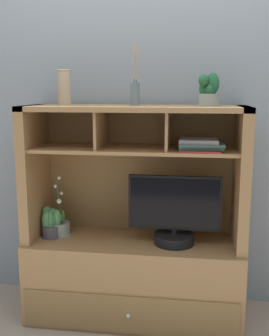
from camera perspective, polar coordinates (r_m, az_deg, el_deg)
floor_plane at (r=2.78m, az=-0.00°, el=-19.84°), size 6.00×6.00×0.02m
back_wall at (r=2.66m, az=0.83°, el=10.67°), size 6.00×0.02×2.80m
media_console at (r=2.60m, az=0.02°, el=-11.66°), size 1.31×0.52×1.32m
tv_monitor at (r=2.45m, az=5.62°, el=-6.76°), size 0.55×0.24×0.42m
potted_orchid at (r=2.66m, az=-10.39°, el=-8.19°), size 0.15×0.15×0.38m
potted_fern at (r=2.63m, az=-11.64°, el=-7.55°), size 0.13×0.13×0.19m
magazine_stack_left at (r=2.34m, az=9.17°, el=3.32°), size 0.26×0.29×0.07m
diffuser_bottle at (r=2.41m, az=0.08°, el=10.48°), size 0.06×0.06×0.34m
potted_succulent at (r=2.38m, az=10.39°, el=10.49°), size 0.13×0.14×0.18m
ceramic_vase at (r=2.50m, az=-9.85°, el=11.08°), size 0.08×0.08×0.21m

